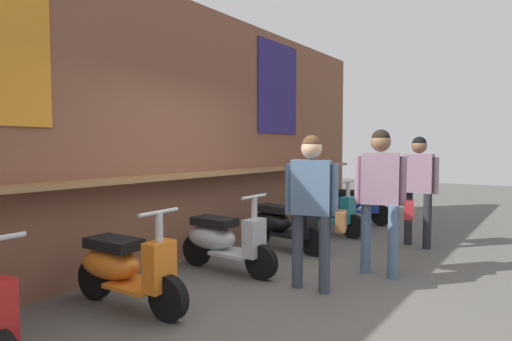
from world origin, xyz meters
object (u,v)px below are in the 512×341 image
at_px(scooter_orange, 123,267).
at_px(scooter_teal, 323,212).
at_px(scooter_black, 280,223).
at_px(shopper_with_handbag, 313,197).
at_px(scooter_silver, 222,240).
at_px(shopper_passing, 381,186).
at_px(shopper_browsing, 417,180).
at_px(scooter_blue, 353,203).

distance_m(scooter_orange, scooter_teal, 4.12).
distance_m(scooter_black, shopper_with_handbag, 1.87).
distance_m(scooter_orange, scooter_black, 2.76).
relative_size(scooter_black, shopper_with_handbag, 0.85).
height_order(scooter_silver, shopper_passing, shopper_passing).
xyz_separation_m(scooter_black, shopper_passing, (-0.36, -1.63, 0.67)).
xyz_separation_m(scooter_silver, shopper_passing, (0.96, -1.63, 0.67)).
xyz_separation_m(scooter_black, shopper_with_handbag, (-1.28, -1.22, 0.61)).
xyz_separation_m(scooter_orange, scooter_teal, (4.12, 0.00, 0.00)).
relative_size(scooter_black, shopper_browsing, 0.84).
bearing_deg(shopper_browsing, scooter_orange, -22.04).
bearing_deg(shopper_with_handbag, shopper_browsing, -26.43).
distance_m(scooter_blue, shopper_with_handbag, 4.22).
relative_size(scooter_silver, shopper_passing, 0.81).
xyz_separation_m(scooter_silver, shopper_with_handbag, (0.05, -1.22, 0.61)).
relative_size(scooter_orange, shopper_passing, 0.81).
height_order(scooter_black, scooter_teal, same).
bearing_deg(shopper_with_handbag, scooter_silver, 73.44).
bearing_deg(shopper_with_handbag, scooter_orange, 121.71).
bearing_deg(shopper_passing, scooter_teal, 27.64).
distance_m(scooter_silver, shopper_browsing, 3.20).
bearing_deg(scooter_blue, scooter_teal, -89.23).
relative_size(scooter_blue, shopper_passing, 0.81).
xyz_separation_m(scooter_teal, scooter_blue, (1.35, 0.00, 0.00)).
height_order(scooter_silver, scooter_black, same).
relative_size(scooter_black, shopper_passing, 0.81).
height_order(scooter_blue, shopper_browsing, shopper_browsing).
xyz_separation_m(shopper_with_handbag, shopper_passing, (0.92, -0.41, 0.06)).
bearing_deg(scooter_teal, shopper_passing, -43.90).
height_order(scooter_black, shopper_browsing, shopper_browsing).
xyz_separation_m(scooter_blue, shopper_with_handbag, (-3.99, -1.22, 0.61)).
bearing_deg(scooter_orange, scooter_silver, 85.79).
relative_size(scooter_black, scooter_blue, 1.00).
xyz_separation_m(scooter_black, scooter_blue, (2.71, 0.00, 0.00)).
xyz_separation_m(shopper_with_handbag, shopper_browsing, (2.67, -0.36, 0.03)).
bearing_deg(scooter_silver, scooter_blue, 88.48).
xyz_separation_m(scooter_teal, shopper_passing, (-1.72, -1.63, 0.67)).
bearing_deg(scooter_blue, scooter_silver, -89.23).
bearing_deg(scooter_teal, shopper_browsing, 3.51).
bearing_deg(scooter_black, scooter_blue, 94.03).
height_order(scooter_orange, scooter_blue, same).
height_order(shopper_with_handbag, shopper_browsing, shopper_browsing).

